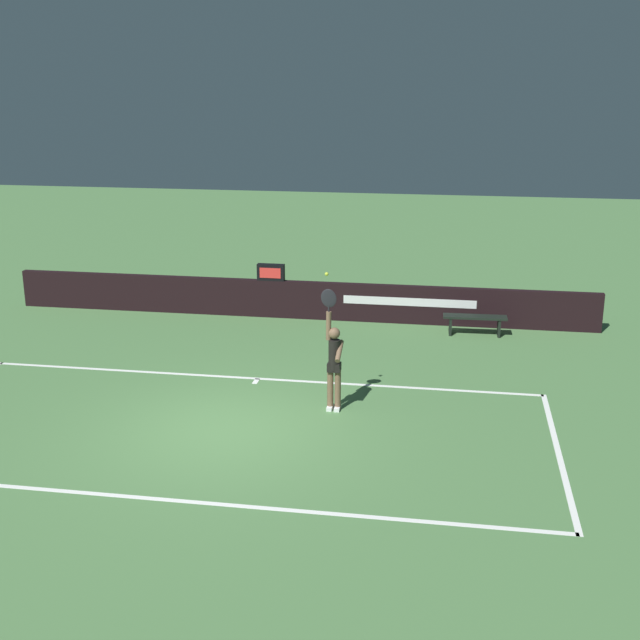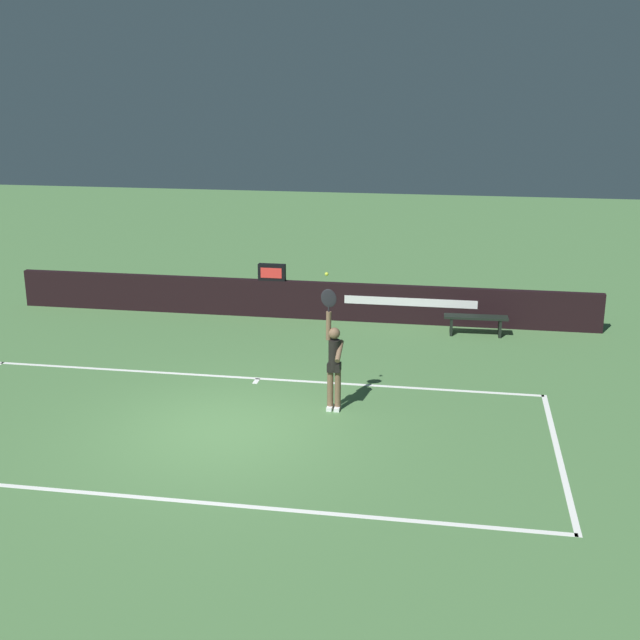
{
  "view_description": "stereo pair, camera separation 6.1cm",
  "coord_description": "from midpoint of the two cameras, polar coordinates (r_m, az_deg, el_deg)",
  "views": [
    {
      "loc": [
        3.82,
        -12.81,
        5.98
      ],
      "look_at": [
        1.5,
        1.28,
        1.7
      ],
      "focal_mm": 46.14,
      "sensor_mm": 36.0,
      "label": 1
    },
    {
      "loc": [
        3.88,
        -12.8,
        5.98
      ],
      "look_at": [
        1.5,
        1.28,
        1.7
      ],
      "focal_mm": 46.14,
      "sensor_mm": 36.0,
      "label": 2
    }
  ],
  "objects": [
    {
      "name": "tennis_player",
      "position": [
        15.03,
        0.85,
        -2.87
      ],
      "size": [
        0.43,
        0.46,
        2.33
      ],
      "color": "brown",
      "rests_on": "ground"
    },
    {
      "name": "court_lines",
      "position": [
        14.66,
        -6.79,
        -7.51
      ],
      "size": [
        11.49,
        5.19,
        0.0
      ],
      "color": "white",
      "rests_on": "ground"
    },
    {
      "name": "tennis_ball",
      "position": [
        14.61,
        0.34,
        3.2
      ],
      "size": [
        0.07,
        0.07,
        0.07
      ],
      "color": "#CEE138"
    },
    {
      "name": "back_wall",
      "position": [
        20.87,
        -1.6,
        1.41
      ],
      "size": [
        14.89,
        0.19,
        0.96
      ],
      "color": "black",
      "rests_on": "ground"
    },
    {
      "name": "courtside_bench_near",
      "position": [
        19.84,
        10.6,
        -0.03
      ],
      "size": [
        1.51,
        0.41,
        0.48
      ],
      "color": "black",
      "rests_on": "ground"
    },
    {
      "name": "ground_plane",
      "position": [
        14.65,
        -6.8,
        -7.52
      ],
      "size": [
        60.0,
        60.0,
        0.0
      ],
      "primitive_type": "plane",
      "color": "#4D7A45"
    },
    {
      "name": "speed_display",
      "position": [
        20.84,
        -3.51,
        3.33
      ],
      "size": [
        0.69,
        0.19,
        0.42
      ],
      "color": "black",
      "rests_on": "back_wall"
    }
  ]
}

